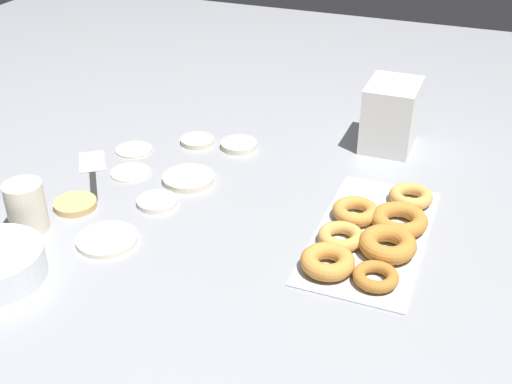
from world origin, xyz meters
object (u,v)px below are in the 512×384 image
at_px(pancake_5, 197,141).
at_px(donut_tray, 373,233).
at_px(pancake_6, 239,145).
at_px(spatula, 92,166).
at_px(pancake_7, 134,149).
at_px(pancake_2, 188,178).
at_px(pancake_4, 107,239).
at_px(container_stack, 391,115).
at_px(pancake_0, 130,172).
at_px(pancake_3, 75,204).
at_px(paper_cup, 26,207).
at_px(pancake_1, 157,202).

bearing_deg(pancake_5, donut_tray, -117.02).
distance_m(pancake_6, spatula, 0.35).
distance_m(pancake_7, spatula, 0.12).
bearing_deg(spatula, pancake_2, -119.91).
distance_m(pancake_2, pancake_4, 0.27).
relative_size(pancake_5, container_stack, 0.51).
distance_m(pancake_0, container_stack, 0.63).
bearing_deg(pancake_5, pancake_0, 159.32).
height_order(pancake_0, pancake_7, same).
bearing_deg(donut_tray, pancake_2, 80.11).
distance_m(pancake_7, donut_tray, 0.65).
xyz_separation_m(pancake_6, container_stack, (0.15, -0.34, 0.07)).
relative_size(pancake_6, donut_tray, 0.21).
xyz_separation_m(pancake_0, pancake_4, (-0.25, -0.10, 0.00)).
height_order(pancake_0, container_stack, container_stack).
height_order(pancake_3, pancake_6, same).
height_order(pancake_2, paper_cup, paper_cup).
height_order(pancake_1, pancake_4, pancake_1).
height_order(paper_cup, spatula, paper_cup).
bearing_deg(pancake_3, pancake_5, -16.02).
bearing_deg(donut_tray, pancake_5, 62.98).
xyz_separation_m(pancake_4, pancake_6, (0.46, -0.08, 0.00)).
bearing_deg(paper_cup, pancake_7, -1.99).
xyz_separation_m(pancake_1, pancake_7, (0.20, 0.17, -0.00)).
distance_m(container_stack, spatula, 0.72).
height_order(pancake_3, container_stack, container_stack).
bearing_deg(container_stack, pancake_3, 133.91).
distance_m(paper_cup, spatula, 0.27).
bearing_deg(spatula, pancake_3, 167.18).
xyz_separation_m(pancake_0, pancake_5, (0.20, -0.07, 0.00)).
distance_m(pancake_0, pancake_2, 0.14).
bearing_deg(spatula, donut_tray, -130.10).
relative_size(pancake_5, pancake_7, 0.93).
distance_m(pancake_5, spatula, 0.27).
xyz_separation_m(pancake_2, pancake_3, (-0.19, 0.17, 0.00)).
height_order(pancake_2, pancake_5, same).
height_order(pancake_3, pancake_4, pancake_3).
bearing_deg(spatula, pancake_4, -176.50).
bearing_deg(pancake_2, pancake_5, 20.08).
relative_size(pancake_2, paper_cup, 1.13).
distance_m(pancake_4, pancake_6, 0.47).
height_order(pancake_5, pancake_7, pancake_5).
bearing_deg(pancake_4, pancake_1, -7.95).
xyz_separation_m(pancake_3, donut_tray, (0.11, -0.60, 0.01)).
xyz_separation_m(container_stack, paper_cup, (-0.63, 0.58, -0.03)).
relative_size(pancake_2, pancake_3, 1.30).
bearing_deg(pancake_6, pancake_1, 169.25).
distance_m(pancake_4, donut_tray, 0.51).
bearing_deg(pancake_1, donut_tray, -85.49).
xyz_separation_m(pancake_6, paper_cup, (-0.48, 0.25, 0.04)).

